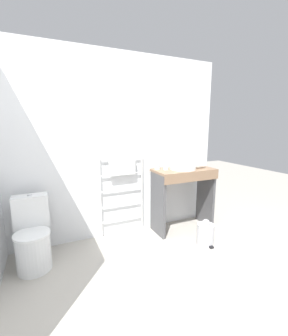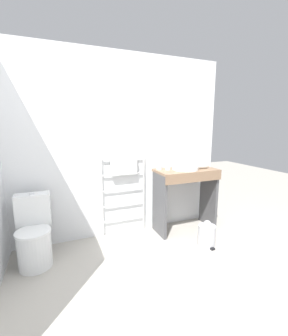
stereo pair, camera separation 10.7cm
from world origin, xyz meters
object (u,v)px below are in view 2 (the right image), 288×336
object	(u,v)px
cup_near_wall	(159,167)
cup_near_edge	(168,167)
sink_basin	(185,167)
hair_dryer	(202,165)
trash_bin	(207,235)
toilet	(34,236)
towel_radiator	(124,178)

from	to	relation	value
cup_near_wall	cup_near_edge	distance (m)	0.12
sink_basin	hair_dryer	xyz separation A→B (m)	(0.27, -0.01, 0.01)
trash_bin	sink_basin	bearing A→B (deg)	95.14
hair_dryer	cup_near_edge	bearing A→B (deg)	170.43
toilet	cup_near_edge	size ratio (longest dim) A/B	10.35
sink_basin	cup_near_edge	bearing A→B (deg)	162.96
cup_near_edge	trash_bin	xyz separation A→B (m)	(0.28, -0.56, -0.79)
cup_near_edge	hair_dryer	xyz separation A→B (m)	(0.51, -0.09, 0.00)
toilet	sink_basin	world-z (taller)	sink_basin
towel_radiator	trash_bin	size ratio (longest dim) A/B	3.35
toilet	trash_bin	xyz separation A→B (m)	(1.98, -0.40, -0.18)
hair_dryer	towel_radiator	bearing A→B (deg)	168.01
towel_radiator	sink_basin	xyz separation A→B (m)	(0.82, -0.22, 0.13)
toilet	cup_near_wall	size ratio (longest dim) A/B	9.41
cup_near_wall	trash_bin	bearing A→B (deg)	-58.94
cup_near_wall	cup_near_edge	world-z (taller)	cup_near_wall
sink_basin	cup_near_wall	distance (m)	0.36
toilet	cup_near_wall	bearing A→B (deg)	8.05
towel_radiator	trash_bin	xyz separation A→B (m)	(0.87, -0.70, -0.65)
towel_radiator	cup_near_wall	bearing A→B (deg)	-9.46
towel_radiator	hair_dryer	world-z (taller)	towel_radiator
trash_bin	cup_near_edge	bearing A→B (deg)	116.45
toilet	cup_near_edge	xyz separation A→B (m)	(1.70, 0.16, 0.61)
sink_basin	cup_near_wall	xyz separation A→B (m)	(-0.33, 0.14, 0.01)
hair_dryer	trash_bin	size ratio (longest dim) A/B	0.65
cup_near_wall	hair_dryer	distance (m)	0.62
towel_radiator	cup_near_wall	world-z (taller)	towel_radiator
trash_bin	hair_dryer	bearing A→B (deg)	63.97
towel_radiator	toilet	bearing A→B (deg)	-164.52
sink_basin	hair_dryer	bearing A→B (deg)	-2.93
toilet	cup_near_edge	world-z (taller)	cup_near_edge
cup_near_wall	hair_dryer	size ratio (longest dim) A/B	0.37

